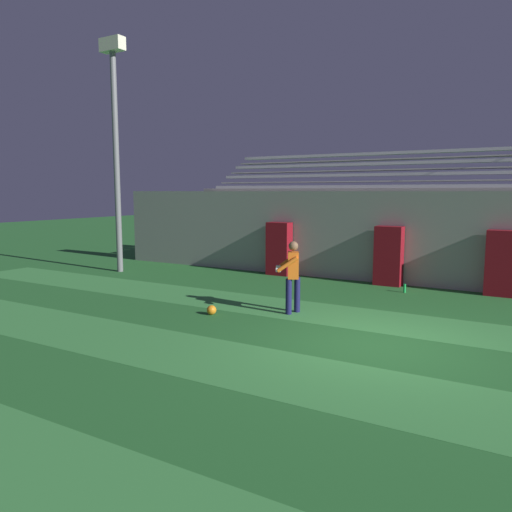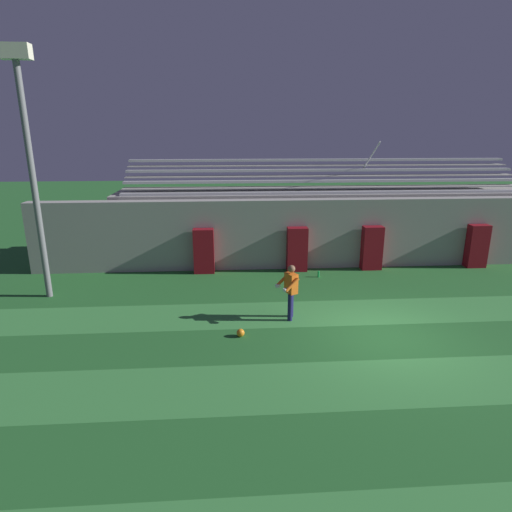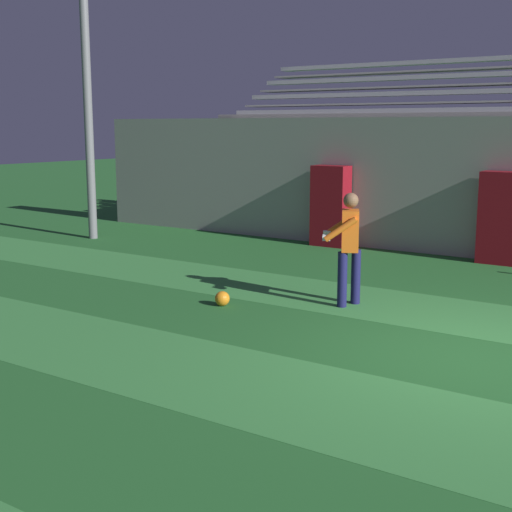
# 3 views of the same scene
# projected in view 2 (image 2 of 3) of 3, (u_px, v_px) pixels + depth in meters

# --- Properties ---
(ground_plane) EXTENTS (80.00, 80.00, 0.00)m
(ground_plane) POSITION_uv_depth(u_px,v_px,m) (387.00, 337.00, 11.63)
(ground_plane) COLOR #236028
(turf_stripe_mid) EXTENTS (28.00, 1.93, 0.01)m
(turf_stripe_mid) POSITION_uv_depth(u_px,v_px,m) (421.00, 381.00, 9.58)
(turf_stripe_mid) COLOR #38843D
(turf_stripe_mid) RESTS_ON ground
(turf_stripe_far) EXTENTS (28.00, 1.93, 0.01)m
(turf_stripe_far) POSITION_uv_depth(u_px,v_px,m) (367.00, 312.00, 13.28)
(turf_stripe_far) COLOR #38843D
(turf_stripe_far) RESTS_ON ground
(back_wall) EXTENTS (24.00, 0.60, 2.80)m
(back_wall) POSITION_uv_depth(u_px,v_px,m) (332.00, 233.00, 17.47)
(back_wall) COLOR #999691
(back_wall) RESTS_ON ground
(padding_pillar_gate_left) EXTENTS (0.80, 0.44, 1.77)m
(padding_pillar_gate_left) POSITION_uv_depth(u_px,v_px,m) (297.00, 249.00, 16.98)
(padding_pillar_gate_left) COLOR maroon
(padding_pillar_gate_left) RESTS_ON ground
(padding_pillar_gate_right) EXTENTS (0.80, 0.44, 1.77)m
(padding_pillar_gate_right) POSITION_uv_depth(u_px,v_px,m) (372.00, 248.00, 17.18)
(padding_pillar_gate_right) COLOR maroon
(padding_pillar_gate_right) RESTS_ON ground
(padding_pillar_far_left) EXTENTS (0.80, 0.44, 1.77)m
(padding_pillar_far_left) POSITION_uv_depth(u_px,v_px,m) (204.00, 251.00, 16.74)
(padding_pillar_far_left) COLOR maroon
(padding_pillar_far_left) RESTS_ON ground
(padding_pillar_far_right) EXTENTS (0.80, 0.44, 1.77)m
(padding_pillar_far_right) POSITION_uv_depth(u_px,v_px,m) (477.00, 246.00, 17.47)
(padding_pillar_far_right) COLOR maroon
(padding_pillar_far_right) RESTS_ON ground
(bleacher_stand) EXTENTS (18.00, 3.35, 5.03)m
(bleacher_stand) POSITION_uv_depth(u_px,v_px,m) (322.00, 221.00, 19.35)
(bleacher_stand) COLOR #999691
(bleacher_stand) RESTS_ON ground
(floodlight_pole) EXTENTS (0.90, 0.36, 7.85)m
(floodlight_pole) POSITION_uv_depth(u_px,v_px,m) (28.00, 145.00, 13.15)
(floodlight_pole) COLOR slate
(floodlight_pole) RESTS_ON ground
(goalkeeper) EXTENTS (0.69, 0.73, 1.67)m
(goalkeeper) POSITION_uv_depth(u_px,v_px,m) (291.00, 289.00, 12.53)
(goalkeeper) COLOR #19194C
(goalkeeper) RESTS_ON ground
(soccer_ball) EXTENTS (0.22, 0.22, 0.22)m
(soccer_ball) POSITION_uv_depth(u_px,v_px,m) (241.00, 333.00, 11.64)
(soccer_ball) COLOR orange
(soccer_ball) RESTS_ON ground
(water_bottle) EXTENTS (0.07, 0.07, 0.24)m
(water_bottle) POSITION_uv_depth(u_px,v_px,m) (318.00, 274.00, 16.42)
(water_bottle) COLOR green
(water_bottle) RESTS_ON ground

